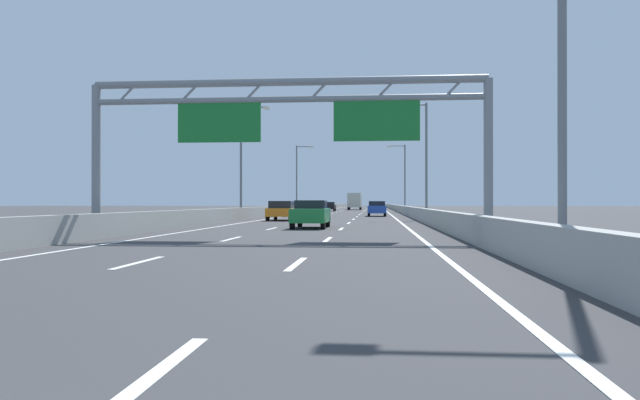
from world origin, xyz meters
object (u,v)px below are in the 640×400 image
(streetlamp_right_near, at_px, (551,22))
(green_car, at_px, (311,214))
(red_car, at_px, (376,205))
(black_car, at_px, (329,206))
(yellow_car, at_px, (375,206))
(white_car, at_px, (377,206))
(box_truck, at_px, (355,201))
(orange_car, at_px, (282,210))
(streetlamp_right_mid, at_px, (423,153))
(streetlamp_left_far, at_px, (298,174))
(streetlamp_right_far, at_px, (403,174))
(sign_gantry, at_px, (289,116))
(blue_car, at_px, (377,208))
(streetlamp_left_mid, at_px, (244,154))

(streetlamp_right_near, xyz_separation_m, green_car, (-7.34, 18.42, -4.63))
(red_car, relative_size, black_car, 1.04)
(yellow_car, xyz_separation_m, white_car, (0.27, -15.04, 0.03))
(box_truck, bearing_deg, orange_car, -92.75)
(orange_car, bearing_deg, streetlamp_right_mid, 23.44)
(orange_car, xyz_separation_m, black_car, (-0.07, 48.42, -0.00))
(yellow_car, bearing_deg, box_truck, 148.38)
(streetlamp_left_far, height_order, yellow_car, streetlamp_left_far)
(streetlamp_right_far, distance_m, yellow_car, 24.00)
(sign_gantry, distance_m, orange_car, 22.34)
(streetlamp_right_mid, height_order, yellow_car, streetlamp_right_mid)
(red_car, distance_m, white_car, 29.20)
(streetlamp_right_mid, xyz_separation_m, blue_car, (-3.77, 9.94, -4.64))
(box_truck, bearing_deg, streetlamp_right_near, -85.54)
(orange_car, bearing_deg, streetlamp_left_mid, 130.17)
(orange_car, bearing_deg, streetlamp_right_far, 75.22)
(streetlamp_left_mid, height_order, blue_car, streetlamp_left_mid)
(red_car, bearing_deg, box_truck, -108.52)
(yellow_car, bearing_deg, red_car, 89.12)
(green_car, height_order, black_car, green_car)
(green_car, bearing_deg, streetlamp_left_mid, 112.57)
(red_car, bearing_deg, green_car, -92.23)
(streetlamp_right_mid, distance_m, blue_car, 11.60)
(streetlamp_left_far, xyz_separation_m, red_car, (11.19, 37.38, -4.64))
(sign_gantry, relative_size, box_truck, 2.08)
(streetlamp_right_mid, height_order, blue_car, streetlamp_right_mid)
(sign_gantry, relative_size, streetlamp_right_far, 1.71)
(orange_car, bearing_deg, blue_car, 63.99)
(green_car, xyz_separation_m, white_car, (3.65, 63.12, 0.00))
(streetlamp_left_mid, distance_m, blue_car, 15.65)
(red_car, height_order, blue_car, blue_car)
(streetlamp_right_near, relative_size, black_car, 2.20)
(sign_gantry, bearing_deg, streetlamp_left_mid, 105.98)
(yellow_car, xyz_separation_m, box_truck, (-3.75, 2.31, 0.94))
(streetlamp_left_far, bearing_deg, streetlamp_right_mid, -67.85)
(box_truck, bearing_deg, streetlamp_left_mid, -96.62)
(streetlamp_left_far, bearing_deg, white_car, 36.02)
(green_car, bearing_deg, yellow_car, 87.52)
(streetlamp_right_near, bearing_deg, yellow_car, 92.35)
(streetlamp_right_mid, distance_m, red_car, 74.30)
(streetlamp_right_mid, xyz_separation_m, box_truck, (-7.71, 62.21, -3.72))
(box_truck, bearing_deg, yellow_car, -31.62)
(orange_car, bearing_deg, black_car, 90.08)
(streetlamp_left_mid, xyz_separation_m, white_car, (11.24, 44.86, -4.63))
(streetlamp_right_far, bearing_deg, green_car, -97.61)
(streetlamp_right_mid, xyz_separation_m, black_car, (-11.00, 43.68, -4.65))
(red_car, relative_size, white_car, 1.00)
(orange_car, height_order, red_car, orange_car)
(sign_gantry, distance_m, box_truck, 88.68)
(streetlamp_left_far, height_order, box_truck, streetlamp_left_far)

